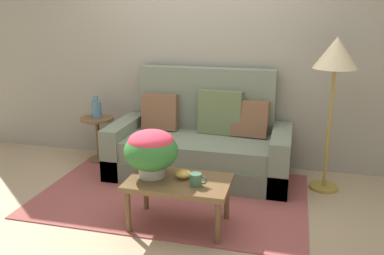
{
  "coord_description": "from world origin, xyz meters",
  "views": [
    {
      "loc": [
        1.1,
        -3.48,
        1.76
      ],
      "look_at": [
        0.2,
        0.05,
        0.71
      ],
      "focal_mm": 38.62,
      "sensor_mm": 36.0,
      "label": 1
    }
  ],
  "objects": [
    {
      "name": "coffee_table",
      "position": [
        0.22,
        -0.49,
        0.36
      ],
      "size": [
        0.84,
        0.52,
        0.41
      ],
      "color": "brown",
      "rests_on": "ground"
    },
    {
      "name": "wall_back",
      "position": [
        0.0,
        1.12,
        1.41
      ],
      "size": [
        6.4,
        0.12,
        2.82
      ],
      "primitive_type": "cube",
      "color": "gray",
      "rests_on": "ground"
    },
    {
      "name": "side_table",
      "position": [
        -1.13,
        0.76,
        0.37
      ],
      "size": [
        0.39,
        0.39,
        0.53
      ],
      "color": "brown",
      "rests_on": "ground"
    },
    {
      "name": "snack_bowl",
      "position": [
        0.25,
        -0.44,
        0.45
      ],
      "size": [
        0.14,
        0.14,
        0.07
      ],
      "color": "gold",
      "rests_on": "coffee_table"
    },
    {
      "name": "floor_lamp",
      "position": [
        1.44,
        0.59,
        1.29
      ],
      "size": [
        0.41,
        0.41,
        1.51
      ],
      "color": "olive",
      "rests_on": "ground"
    },
    {
      "name": "couch",
      "position": [
        0.14,
        0.67,
        0.34
      ],
      "size": [
        1.91,
        0.87,
        1.13
      ],
      "color": "#626B59",
      "rests_on": "ground"
    },
    {
      "name": "ground_plane",
      "position": [
        0.0,
        0.0,
        0.0
      ],
      "size": [
        14.0,
        14.0,
        0.0
      ],
      "primitive_type": "plane",
      "color": "tan"
    },
    {
      "name": "coffee_mug",
      "position": [
        0.39,
        -0.56,
        0.46
      ],
      "size": [
        0.14,
        0.09,
        0.1
      ],
      "color": "#3D664C",
      "rests_on": "coffee_table"
    },
    {
      "name": "table_vase",
      "position": [
        -1.13,
        0.75,
        0.64
      ],
      "size": [
        0.12,
        0.12,
        0.26
      ],
      "color": "slate",
      "rests_on": "side_table"
    },
    {
      "name": "potted_plant",
      "position": [
        -0.02,
        -0.46,
        0.65
      ],
      "size": [
        0.45,
        0.45,
        0.4
      ],
      "color": "#B7B2A8",
      "rests_on": "coffee_table"
    },
    {
      "name": "area_rug",
      "position": [
        0.0,
        0.06,
        0.01
      ],
      "size": [
        2.56,
        1.63,
        0.01
      ],
      "primitive_type": "cube",
      "color": "#994C47",
      "rests_on": "ground"
    }
  ]
}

